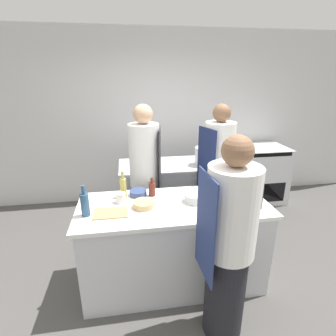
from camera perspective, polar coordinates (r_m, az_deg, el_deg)
The scene contains 21 objects.
ground_plane at distance 3.12m, azimuth 1.10°, elevation -22.88°, with size 16.00×16.00×0.00m, color #4C4947.
wall_back at distance 4.46m, azimuth -3.66°, elevation 10.53°, with size 8.00×0.06×2.80m.
prep_counter at distance 2.83m, azimuth 1.16°, elevation -16.03°, with size 1.86×0.79×0.91m.
pass_counter at distance 3.91m, azimuth 2.80°, elevation -5.32°, with size 1.76×0.69×0.91m.
oven_range at distance 4.81m, azimuth 18.26°, elevation -1.13°, with size 0.97×0.72×0.96m.
chef_at_prep_near at distance 2.17m, azimuth 13.01°, elevation -16.05°, with size 0.41×0.39×1.74m.
chef_at_stove at distance 3.20m, azimuth -4.97°, elevation -2.40°, with size 0.39×0.38×1.80m.
chef_at_pass_far at distance 3.31m, azimuth 10.66°, elevation -1.99°, with size 0.41×0.40×1.80m.
bottle_olive_oil at distance 2.71m, azimuth 18.89°, elevation -5.67°, with size 0.07×0.07×0.21m.
bottle_vinegar at distance 2.45m, azimuth -17.63°, elevation -7.45°, with size 0.07×0.07×0.29m.
bottle_wine at distance 2.73m, azimuth -3.48°, elevation -4.50°, with size 0.07×0.07×0.20m.
bottle_cooking_oil at distance 2.72m, azimuth -9.72°, elevation -4.12°, with size 0.07×0.07×0.28m.
bottle_sauce at distance 2.60m, azimuth 19.35°, elevation -5.97°, with size 0.06×0.06×0.30m.
bottle_water at distance 2.99m, azimuth 14.57°, elevation -2.16°, with size 0.07×0.07×0.29m.
bowl_mixing_large at distance 2.63m, azimuth 5.89°, elevation -6.45°, with size 0.21×0.21×0.08m.
bowl_prep_small at distance 2.53m, azimuth -5.35°, elevation -7.87°, with size 0.20×0.20×0.06m.
bowl_ceramic_blue at distance 2.90m, azimuth 12.85°, elevation -4.58°, with size 0.20×0.20×0.05m.
bowl_wooden_salad at distance 2.77m, azimuth -6.53°, elevation -5.40°, with size 0.18×0.18×0.06m.
cup at distance 2.64m, azimuth -10.26°, elevation -6.37°, with size 0.10×0.10×0.10m.
cutting_board at distance 2.48m, azimuth -12.35°, elevation -9.54°, with size 0.31×0.21×0.01m.
stockpot at distance 3.67m, azimuth 7.81°, elevation 2.59°, with size 0.25×0.25×0.25m.
Camera 1 is at (-0.42, -2.26, 2.11)m, focal length 28.00 mm.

